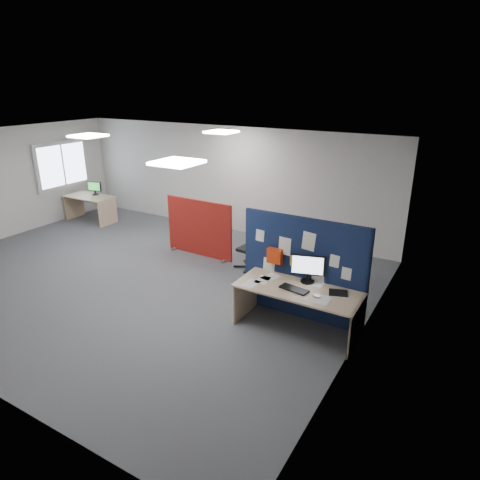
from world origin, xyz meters
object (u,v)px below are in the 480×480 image
at_px(monitor_main, 308,267).
at_px(second_desk, 91,202).
at_px(navy_divider, 302,269).
at_px(monitor_second, 95,188).
at_px(office_chair, 253,245).
at_px(main_desk, 299,296).
at_px(red_divider, 199,228).

relative_size(monitor_main, second_desk, 0.36).
height_order(navy_divider, monitor_main, navy_divider).
bearing_deg(monitor_second, office_chair, -20.94).
bearing_deg(second_desk, monitor_main, -15.66).
relative_size(main_desk, office_chair, 2.00).
bearing_deg(main_desk, monitor_second, 161.42).
distance_m(monitor_main, second_desk, 7.58).
relative_size(second_desk, monitor_second, 3.47).
relative_size(navy_divider, office_chair, 2.18).
xyz_separation_m(monitor_main, red_divider, (-3.19, 1.51, -0.35)).
relative_size(navy_divider, red_divider, 1.23).
relative_size(main_desk, red_divider, 1.13).
xyz_separation_m(red_divider, monitor_second, (-4.05, 0.68, 0.30)).
xyz_separation_m(main_desk, monitor_second, (-7.21, 2.42, 0.37)).
relative_size(red_divider, office_chair, 1.76).
bearing_deg(monitor_main, office_chair, 124.09).
relative_size(red_divider, monitor_second, 4.22).
bearing_deg(second_desk, monitor_second, 70.91).
bearing_deg(office_chair, main_desk, -37.34).
height_order(main_desk, monitor_second, monitor_second).
height_order(monitor_second, office_chair, monitor_second).
height_order(monitor_main, red_divider, red_divider).
bearing_deg(monitor_main, monitor_second, 146.16).
bearing_deg(navy_divider, office_chair, 141.23).
distance_m(monitor_main, red_divider, 3.55).
bearing_deg(office_chair, red_divider, -177.65).
distance_m(main_desk, red_divider, 3.61).
xyz_separation_m(monitor_main, monitor_second, (-7.24, 2.19, -0.05)).
bearing_deg(monitor_second, monitor_main, -29.71).
bearing_deg(office_chair, navy_divider, -32.42).
relative_size(main_desk, monitor_second, 4.78).
bearing_deg(office_chair, monitor_second, 178.25).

